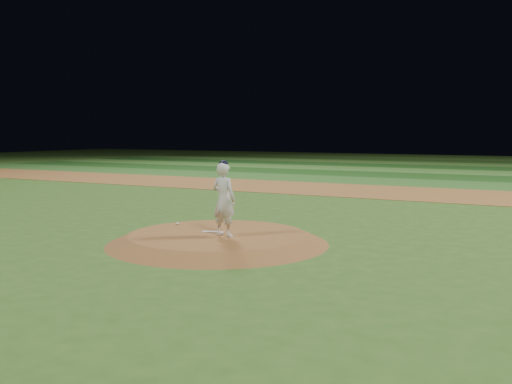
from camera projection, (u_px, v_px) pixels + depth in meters
name	position (u px, v px, depth m)	size (l,w,h in m)	color
ground	(218.00, 243.00, 14.17)	(120.00, 120.00, 0.00)	#345F1E
infield_dirt_band	(379.00, 192.00, 26.43)	(70.00, 6.00, 0.02)	#905D2C
outfield_stripe_0	(407.00, 182.00, 31.24)	(70.00, 5.00, 0.02)	#306725
outfield_stripe_1	(426.00, 176.00, 35.62)	(70.00, 5.00, 0.02)	#1C4A17
outfield_stripe_2	(441.00, 171.00, 40.00)	(70.00, 5.00, 0.02)	#3E772B
outfield_stripe_3	(454.00, 168.00, 44.38)	(70.00, 5.00, 0.02)	#1A4817
outfield_stripe_4	(464.00, 164.00, 48.76)	(70.00, 5.00, 0.02)	#3B6A26
outfield_stripe_5	(472.00, 162.00, 53.13)	(70.00, 5.00, 0.02)	#224716
pitchers_mound	(218.00, 238.00, 14.16)	(5.50, 5.50, 0.25)	brown
pitching_rubber	(213.00, 232.00, 14.27)	(0.55, 0.14, 0.03)	white
rosin_bag	(177.00, 224.00, 15.49)	(0.10, 0.10, 0.06)	silver
pitcher_on_mound	(224.00, 199.00, 13.68)	(0.70, 0.52, 1.84)	white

